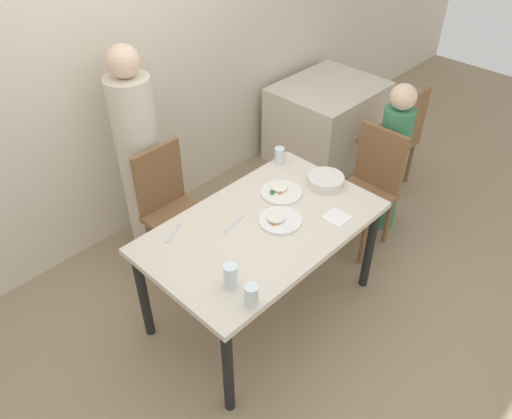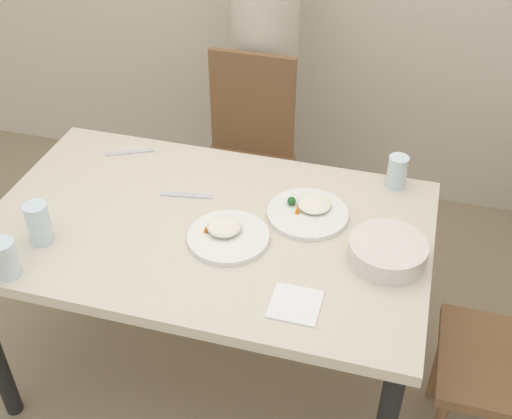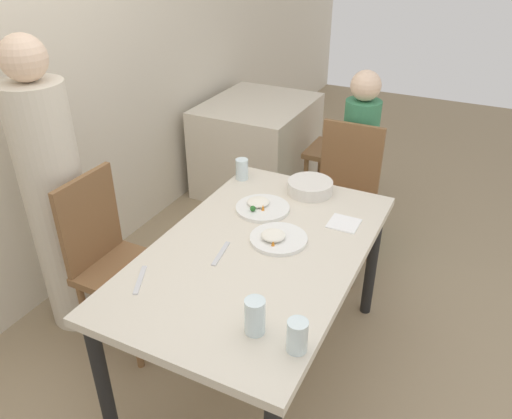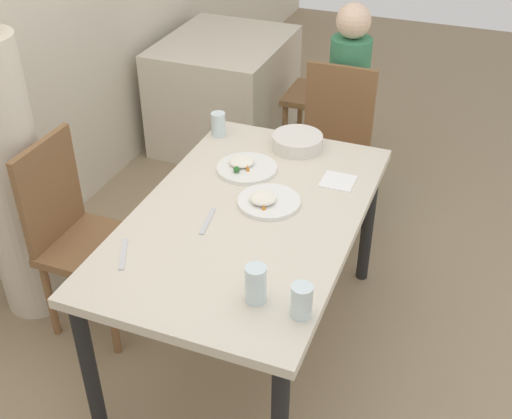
# 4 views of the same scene
# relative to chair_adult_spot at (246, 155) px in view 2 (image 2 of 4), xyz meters

# --- Properties ---
(ground_plane) EXTENTS (10.00, 10.00, 0.00)m
(ground_plane) POSITION_rel_chair_adult_spot_xyz_m (0.10, -0.78, -0.50)
(ground_plane) COLOR #998466
(dining_table) EXTENTS (1.44, 0.87, 0.74)m
(dining_table) POSITION_rel_chair_adult_spot_xyz_m (0.10, -0.78, 0.16)
(dining_table) COLOR beige
(dining_table) RESTS_ON ground_plane
(chair_adult_spot) EXTENTS (0.40, 0.40, 0.93)m
(chair_adult_spot) POSITION_rel_chair_adult_spot_xyz_m (0.00, 0.00, 0.00)
(chair_adult_spot) COLOR brown
(chair_adult_spot) RESTS_ON ground_plane
(person_adult) EXTENTS (0.30, 0.30, 1.57)m
(person_adult) POSITION_rel_chair_adult_spot_xyz_m (0.00, 0.32, 0.24)
(person_adult) COLOR beige
(person_adult) RESTS_ON ground_plane
(bowl_curry) EXTENTS (0.24, 0.24, 0.07)m
(bowl_curry) POSITION_rel_chair_adult_spot_xyz_m (0.68, -0.80, 0.27)
(bowl_curry) COLOR silver
(bowl_curry) RESTS_ON dining_table
(plate_rice_adult) EXTENTS (0.27, 0.27, 0.05)m
(plate_rice_adult) POSITION_rel_chair_adult_spot_xyz_m (0.41, -0.64, 0.25)
(plate_rice_adult) COLOR white
(plate_rice_adult) RESTS_ON dining_table
(plate_rice_child) EXTENTS (0.26, 0.26, 0.05)m
(plate_rice_child) POSITION_rel_chair_adult_spot_xyz_m (0.19, -0.83, 0.25)
(plate_rice_child) COLOR white
(plate_rice_child) RESTS_ON dining_table
(glass_water_tall) EXTENTS (0.07, 0.07, 0.12)m
(glass_water_tall) POSITION_rel_chair_adult_spot_xyz_m (-0.38, -1.16, 0.30)
(glass_water_tall) COLOR silver
(glass_water_tall) RESTS_ON dining_table
(glass_water_short) EXTENTS (0.07, 0.07, 0.12)m
(glass_water_short) POSITION_rel_chair_adult_spot_xyz_m (0.67, -0.40, 0.30)
(glass_water_short) COLOR silver
(glass_water_short) RESTS_ON dining_table
(glass_water_center) EXTENTS (0.07, 0.07, 0.14)m
(glass_water_center) POSITION_rel_chair_adult_spot_xyz_m (-0.37, -0.99, 0.31)
(glass_water_center) COLOR silver
(glass_water_center) RESTS_ON dining_table
(napkin_folded) EXTENTS (0.14, 0.14, 0.01)m
(napkin_folded) POSITION_rel_chair_adult_spot_xyz_m (0.46, -1.05, 0.24)
(napkin_folded) COLOR white
(napkin_folded) RESTS_ON dining_table
(fork_steel) EXTENTS (0.17, 0.10, 0.01)m
(fork_steel) POSITION_rel_chair_adult_spot_xyz_m (-0.32, -0.45, 0.24)
(fork_steel) COLOR silver
(fork_steel) RESTS_ON dining_table
(spoon_steel) EXTENTS (0.18, 0.05, 0.01)m
(spoon_steel) POSITION_rel_chair_adult_spot_xyz_m (-0.02, -0.65, 0.24)
(spoon_steel) COLOR silver
(spoon_steel) RESTS_ON dining_table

